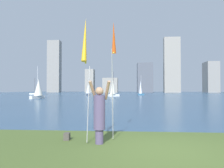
{
  "coord_description": "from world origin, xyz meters",
  "views": [
    {
      "loc": [
        -1.08,
        -5.96,
        1.72
      ],
      "look_at": [
        -2.32,
        11.63,
        2.13
      ],
      "focal_mm": 33.52,
      "sensor_mm": 36.0,
      "label": 1
    }
  ],
  "objects_px": {
    "kite_flag_left": "(85,42)",
    "bag": "(67,136)",
    "sailboat_6": "(141,89)",
    "sailboat_3": "(38,89)",
    "kite_flag_right": "(114,41)",
    "person": "(99,113)",
    "sailboat_5": "(35,93)",
    "sailboat_0": "(113,88)",
    "sailboat_1": "(88,90)"
  },
  "relations": [
    {
      "from": "sailboat_1",
      "to": "sailboat_3",
      "type": "relative_size",
      "value": 0.79
    },
    {
      "from": "sailboat_3",
      "to": "kite_flag_right",
      "type": "bearing_deg",
      "value": -61.94
    },
    {
      "from": "sailboat_0",
      "to": "sailboat_3",
      "type": "height_order",
      "value": "sailboat_3"
    },
    {
      "from": "sailboat_1",
      "to": "sailboat_6",
      "type": "bearing_deg",
      "value": 22.16
    },
    {
      "from": "kite_flag_left",
      "to": "bag",
      "type": "bearing_deg",
      "value": 135.62
    },
    {
      "from": "sailboat_5",
      "to": "sailboat_6",
      "type": "xyz_separation_m",
      "value": [
        31.33,
        -3.33,
        1.46
      ]
    },
    {
      "from": "sailboat_5",
      "to": "sailboat_6",
      "type": "distance_m",
      "value": 31.54
    },
    {
      "from": "kite_flag_right",
      "to": "sailboat_1",
      "type": "height_order",
      "value": "sailboat_1"
    },
    {
      "from": "sailboat_5",
      "to": "sailboat_0",
      "type": "bearing_deg",
      "value": -29.6
    },
    {
      "from": "sailboat_3",
      "to": "sailboat_0",
      "type": "bearing_deg",
      "value": 42.41
    },
    {
      "from": "kite_flag_right",
      "to": "sailboat_0",
      "type": "bearing_deg",
      "value": 93.83
    },
    {
      "from": "sailboat_0",
      "to": "sailboat_3",
      "type": "distance_m",
      "value": 16.77
    },
    {
      "from": "kite_flag_right",
      "to": "sailboat_0",
      "type": "distance_m",
      "value": 39.62
    },
    {
      "from": "sailboat_3",
      "to": "sailboat_5",
      "type": "relative_size",
      "value": 1.13
    },
    {
      "from": "kite_flag_left",
      "to": "sailboat_0",
      "type": "bearing_deg",
      "value": 92.61
    },
    {
      "from": "sailboat_0",
      "to": "sailboat_3",
      "type": "xyz_separation_m",
      "value": [
        -12.38,
        -11.31,
        -0.14
      ]
    },
    {
      "from": "kite_flag_right",
      "to": "sailboat_6",
      "type": "height_order",
      "value": "sailboat_6"
    },
    {
      "from": "person",
      "to": "sailboat_1",
      "type": "xyz_separation_m",
      "value": [
        -8.81,
        45.45,
        0.43
      ]
    },
    {
      "from": "person",
      "to": "sailboat_6",
      "type": "xyz_separation_m",
      "value": [
        4.67,
        50.94,
        0.82
      ]
    },
    {
      "from": "person",
      "to": "sailboat_3",
      "type": "xyz_separation_m",
      "value": [
        -14.63,
        29.09,
        0.74
      ]
    },
    {
      "from": "kite_flag_left",
      "to": "sailboat_6",
      "type": "height_order",
      "value": "sailboat_6"
    },
    {
      "from": "kite_flag_right",
      "to": "sailboat_1",
      "type": "bearing_deg",
      "value": 101.68
    },
    {
      "from": "kite_flag_right",
      "to": "bag",
      "type": "relative_size",
      "value": 17.24
    },
    {
      "from": "sailboat_0",
      "to": "person",
      "type": "bearing_deg",
      "value": -86.81
    },
    {
      "from": "sailboat_3",
      "to": "sailboat_6",
      "type": "bearing_deg",
      "value": 48.54
    },
    {
      "from": "sailboat_1",
      "to": "sailboat_3",
      "type": "height_order",
      "value": "sailboat_3"
    },
    {
      "from": "kite_flag_right",
      "to": "bag",
      "type": "distance_m",
      "value": 3.7
    },
    {
      "from": "sailboat_1",
      "to": "sailboat_5",
      "type": "height_order",
      "value": "sailboat_5"
    },
    {
      "from": "bag",
      "to": "sailboat_3",
      "type": "distance_m",
      "value": 31.75
    },
    {
      "from": "kite_flag_right",
      "to": "sailboat_5",
      "type": "distance_m",
      "value": 59.92
    },
    {
      "from": "kite_flag_right",
      "to": "sailboat_3",
      "type": "distance_m",
      "value": 31.99
    },
    {
      "from": "kite_flag_right",
      "to": "sailboat_0",
      "type": "height_order",
      "value": "sailboat_0"
    },
    {
      "from": "person",
      "to": "kite_flag_right",
      "type": "bearing_deg",
      "value": 47.9
    },
    {
      "from": "person",
      "to": "sailboat_3",
      "type": "relative_size",
      "value": 0.35
    },
    {
      "from": "person",
      "to": "sailboat_6",
      "type": "relative_size",
      "value": 0.36
    },
    {
      "from": "kite_flag_left",
      "to": "sailboat_6",
      "type": "relative_size",
      "value": 0.7
    },
    {
      "from": "kite_flag_left",
      "to": "kite_flag_right",
      "type": "height_order",
      "value": "kite_flag_right"
    },
    {
      "from": "sailboat_0",
      "to": "sailboat_5",
      "type": "relative_size",
      "value": 1.1
    },
    {
      "from": "sailboat_3",
      "to": "sailboat_6",
      "type": "height_order",
      "value": "sailboat_3"
    },
    {
      "from": "kite_flag_left",
      "to": "sailboat_5",
      "type": "bearing_deg",
      "value": 115.68
    },
    {
      "from": "bag",
      "to": "sailboat_0",
      "type": "bearing_deg",
      "value": 91.58
    },
    {
      "from": "kite_flag_right",
      "to": "sailboat_1",
      "type": "xyz_separation_m",
      "value": [
        -9.21,
        44.55,
        -2.04
      ]
    },
    {
      "from": "sailboat_3",
      "to": "bag",
      "type": "bearing_deg",
      "value": -64.84
    },
    {
      "from": "kite_flag_left",
      "to": "sailboat_0",
      "type": "height_order",
      "value": "sailboat_0"
    },
    {
      "from": "kite_flag_left",
      "to": "bag",
      "type": "height_order",
      "value": "kite_flag_left"
    },
    {
      "from": "kite_flag_right",
      "to": "sailboat_5",
      "type": "xyz_separation_m",
      "value": [
        -27.05,
        53.37,
        -3.11
      ]
    },
    {
      "from": "kite_flag_right",
      "to": "sailboat_3",
      "type": "height_order",
      "value": "sailboat_3"
    },
    {
      "from": "bag",
      "to": "sailboat_3",
      "type": "relative_size",
      "value": 0.04
    },
    {
      "from": "sailboat_1",
      "to": "sailboat_5",
      "type": "distance_m",
      "value": 19.94
    },
    {
      "from": "person",
      "to": "sailboat_3",
      "type": "bearing_deg",
      "value": 98.32
    }
  ]
}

